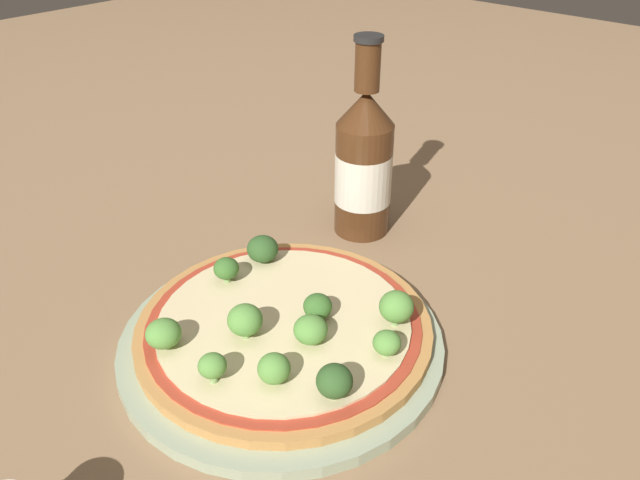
# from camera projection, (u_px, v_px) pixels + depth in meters

# --- Properties ---
(ground_plane) EXTENTS (3.00, 3.00, 0.00)m
(ground_plane) POSITION_uv_depth(u_px,v_px,m) (291.00, 359.00, 0.57)
(ground_plane) COLOR #846647
(plate) EXTENTS (0.30, 0.30, 0.01)m
(plate) POSITION_uv_depth(u_px,v_px,m) (282.00, 341.00, 0.58)
(plate) COLOR #93A384
(plate) RESTS_ON ground_plane
(pizza) EXTENTS (0.27, 0.27, 0.01)m
(pizza) POSITION_uv_depth(u_px,v_px,m) (284.00, 325.00, 0.58)
(pizza) COLOR #B77F42
(pizza) RESTS_ON plate
(broccoli_floret_0) EXTENTS (0.03, 0.03, 0.03)m
(broccoli_floret_0) POSITION_uv_depth(u_px,v_px,m) (274.00, 369.00, 0.50)
(broccoli_floret_0) COLOR #7A9E5B
(broccoli_floret_0) RESTS_ON pizza
(broccoli_floret_1) EXTENTS (0.02, 0.02, 0.03)m
(broccoli_floret_1) POSITION_uv_depth(u_px,v_px,m) (212.00, 366.00, 0.50)
(broccoli_floret_1) COLOR #7A9E5B
(broccoli_floret_1) RESTS_ON pizza
(broccoli_floret_2) EXTENTS (0.03, 0.03, 0.03)m
(broccoli_floret_2) POSITION_uv_depth(u_px,v_px,m) (396.00, 307.00, 0.56)
(broccoli_floret_2) COLOR #7A9E5B
(broccoli_floret_2) RESTS_ON pizza
(broccoli_floret_3) EXTENTS (0.03, 0.03, 0.03)m
(broccoli_floret_3) POSITION_uv_depth(u_px,v_px,m) (311.00, 330.00, 0.54)
(broccoli_floret_3) COLOR #7A9E5B
(broccoli_floret_3) RESTS_ON pizza
(broccoli_floret_4) EXTENTS (0.03, 0.03, 0.03)m
(broccoli_floret_4) POSITION_uv_depth(u_px,v_px,m) (226.00, 269.00, 0.62)
(broccoli_floret_4) COLOR #7A9E5B
(broccoli_floret_4) RESTS_ON pizza
(broccoli_floret_5) EXTENTS (0.03, 0.03, 0.03)m
(broccoli_floret_5) POSITION_uv_depth(u_px,v_px,m) (334.00, 381.00, 0.48)
(broccoli_floret_5) COLOR #7A9E5B
(broccoli_floret_5) RESTS_ON pizza
(broccoli_floret_6) EXTENTS (0.03, 0.03, 0.03)m
(broccoli_floret_6) POSITION_uv_depth(u_px,v_px,m) (263.00, 249.00, 0.65)
(broccoli_floret_6) COLOR #7A9E5B
(broccoli_floret_6) RESTS_ON pizza
(broccoli_floret_7) EXTENTS (0.03, 0.03, 0.02)m
(broccoli_floret_7) POSITION_uv_depth(u_px,v_px,m) (321.00, 308.00, 0.57)
(broccoli_floret_7) COLOR #7A9E5B
(broccoli_floret_7) RESTS_ON pizza
(broccoli_floret_8) EXTENTS (0.02, 0.02, 0.02)m
(broccoli_floret_8) POSITION_uv_depth(u_px,v_px,m) (387.00, 343.00, 0.53)
(broccoli_floret_8) COLOR #7A9E5B
(broccoli_floret_8) RESTS_ON pizza
(broccoli_floret_9) EXTENTS (0.03, 0.03, 0.03)m
(broccoli_floret_9) POSITION_uv_depth(u_px,v_px,m) (163.00, 334.00, 0.53)
(broccoli_floret_9) COLOR #7A9E5B
(broccoli_floret_9) RESTS_ON pizza
(broccoli_floret_10) EXTENTS (0.03, 0.03, 0.03)m
(broccoli_floret_10) POSITION_uv_depth(u_px,v_px,m) (245.00, 320.00, 0.54)
(broccoli_floret_10) COLOR #7A9E5B
(broccoli_floret_10) RESTS_ON pizza
(beer_bottle) EXTENTS (0.07, 0.07, 0.23)m
(beer_bottle) POSITION_uv_depth(u_px,v_px,m) (364.00, 163.00, 0.71)
(beer_bottle) COLOR #472814
(beer_bottle) RESTS_ON ground_plane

